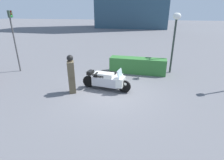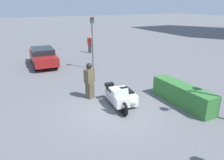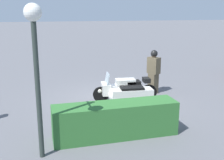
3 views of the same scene
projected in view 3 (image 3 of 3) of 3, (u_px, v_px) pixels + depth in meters
name	position (u px, v px, depth m)	size (l,w,h in m)	color
ground_plane	(115.00, 99.00, 11.38)	(160.00, 160.00, 0.00)	slate
police_motorcycle	(126.00, 92.00, 10.72)	(2.55, 1.37, 1.14)	black
officer_rider	(154.00, 71.00, 11.93)	(0.50, 0.59, 1.87)	brown
hedge_bush_curbside	(116.00, 120.00, 7.89)	(3.51, 0.81, 0.98)	#337033
twin_lamp_post	(34.00, 38.00, 6.19)	(0.37, 1.36, 3.64)	#2D3833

